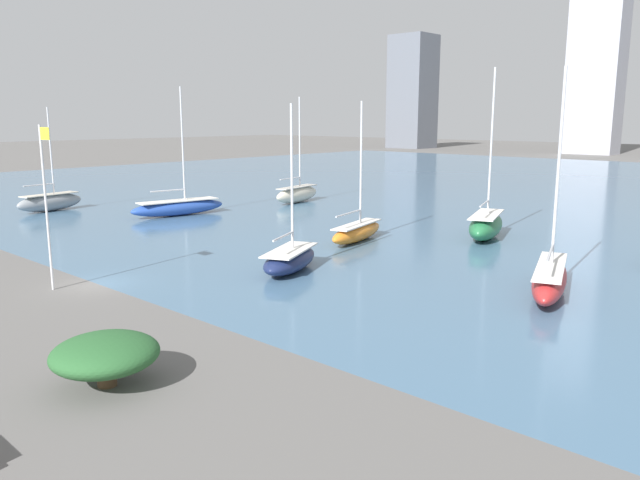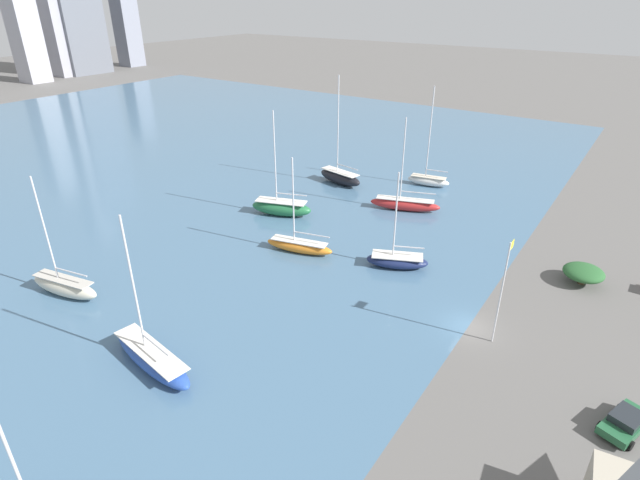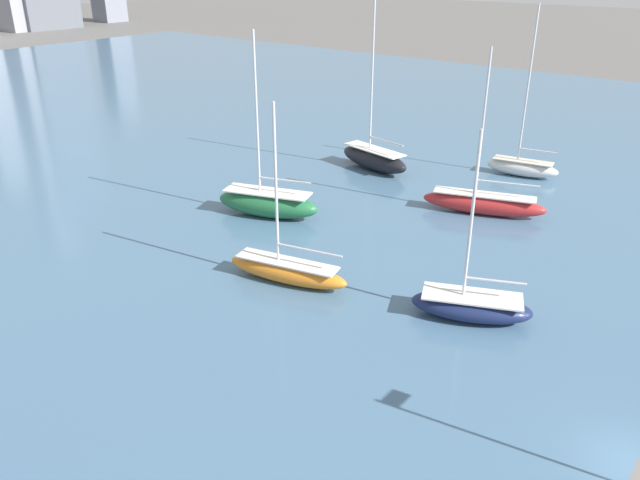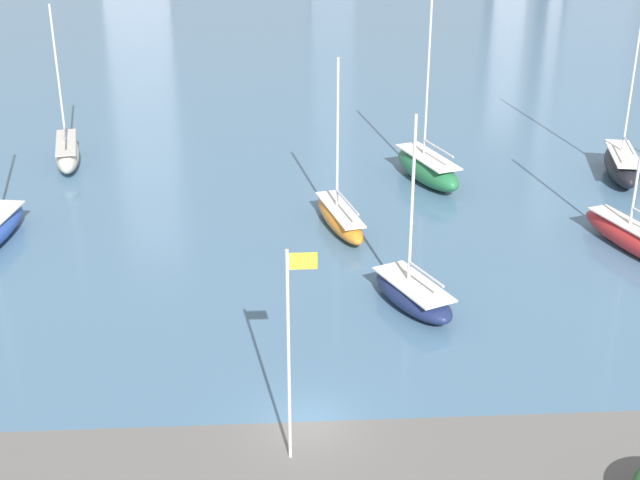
# 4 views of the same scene
# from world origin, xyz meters

# --- Properties ---
(ground_plane) EXTENTS (500.00, 500.00, 0.00)m
(ground_plane) POSITION_xyz_m (0.00, 0.00, 0.00)
(ground_plane) COLOR #605E5B
(sailboat_orange) EXTENTS (3.67, 8.46, 11.53)m
(sailboat_orange) POSITION_xyz_m (3.11, 21.65, 0.85)
(sailboat_orange) COLOR orange
(sailboat_orange) RESTS_ON harbor_water
(sailboat_red) EXTENTS (4.95, 9.80, 13.04)m
(sailboat_red) POSITION_xyz_m (21.58, 16.82, 0.96)
(sailboat_red) COLOR #B72828
(sailboat_red) RESTS_ON harbor_water
(sailboat_black) EXTENTS (3.91, 8.54, 16.74)m
(sailboat_black) POSITION_xyz_m (25.60, 30.12, 1.16)
(sailboat_black) COLOR black
(sailboat_black) RESTS_ON harbor_water
(sailboat_navy) EXTENTS (5.11, 7.28, 11.10)m
(sailboat_navy) POSITION_xyz_m (6.37, 10.49, 0.84)
(sailboat_navy) COLOR #19234C
(sailboat_navy) RESTS_ON harbor_water
(sailboat_green) EXTENTS (5.14, 8.81, 14.29)m
(sailboat_green) POSITION_xyz_m (10.46, 30.11, 1.15)
(sailboat_green) COLOR #236B3D
(sailboat_green) RESTS_ON harbor_water
(sailboat_white) EXTENTS (2.97, 6.82, 15.34)m
(sailboat_white) POSITION_xyz_m (32.73, 18.08, 0.96)
(sailboat_white) COLOR white
(sailboat_white) RESTS_ON harbor_water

